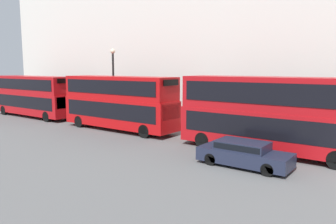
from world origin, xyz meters
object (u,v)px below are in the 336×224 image
object	(u,v)px
bus_leading	(270,112)
bus_second_in_queue	(119,101)
bus_third_in_queue	(33,94)
pedestrian	(94,113)
car_dark_sedan	(244,153)

from	to	relation	value
bus_leading	bus_second_in_queue	world-z (taller)	bus_leading
bus_third_in_queue	bus_second_in_queue	bearing A→B (deg)	-90.00
bus_third_in_queue	pedestrian	xyz separation A→B (m)	(2.06, -7.03, -1.63)
car_dark_sedan	pedestrian	size ratio (longest dim) A/B	3.05
bus_third_in_queue	car_dark_sedan	xyz separation A→B (m)	(-3.40, -24.80, -1.63)
bus_third_in_queue	car_dark_sedan	size ratio (longest dim) A/B	2.33
bus_second_in_queue	car_dark_sedan	bearing A→B (deg)	-105.39
bus_second_in_queue	bus_third_in_queue	world-z (taller)	bus_second_in_queue
bus_leading	pedestrian	world-z (taller)	bus_leading
pedestrian	bus_leading	bearing A→B (deg)	-96.56
bus_leading	car_dark_sedan	world-z (taller)	bus_leading
car_dark_sedan	pedestrian	bearing A→B (deg)	72.93
car_dark_sedan	pedestrian	distance (m)	18.60
car_dark_sedan	bus_second_in_queue	bearing A→B (deg)	74.61
bus_leading	bus_second_in_queue	distance (m)	12.48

